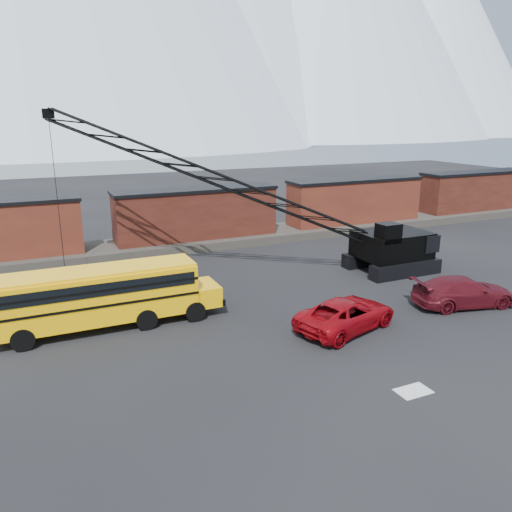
{
  "coord_description": "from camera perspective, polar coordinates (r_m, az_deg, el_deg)",
  "views": [
    {
      "loc": [
        -12.6,
        -17.48,
        10.59
      ],
      "look_at": [
        -1.33,
        7.11,
        3.0
      ],
      "focal_mm": 35.0,
      "sensor_mm": 36.0,
      "label": 1
    }
  ],
  "objects": [
    {
      "name": "red_pickup",
      "position": [
        26.15,
        10.28,
        -6.55
      ],
      "size": [
        6.38,
        4.28,
        1.63
      ],
      "primitive_type": "imported",
      "rotation": [
        0.0,
        0.0,
        1.86
      ],
      "color": "maroon",
      "rests_on": "ground"
    },
    {
      "name": "ground",
      "position": [
        24.01,
        10.18,
        -10.77
      ],
      "size": [
        160.0,
        160.0,
        0.0
      ],
      "primitive_type": "plane",
      "color": "black",
      "rests_on": "ground"
    },
    {
      "name": "maroon_suv",
      "position": [
        31.16,
        22.62,
        -3.78
      ],
      "size": [
        6.3,
        3.6,
        1.72
      ],
      "primitive_type": "imported",
      "rotation": [
        0.0,
        0.0,
        1.36
      ],
      "color": "#510E17",
      "rests_on": "ground"
    },
    {
      "name": "snow_patch",
      "position": [
        21.57,
        17.53,
        -14.5
      ],
      "size": [
        1.4,
        0.9,
        0.02
      ],
      "primitive_type": "cube",
      "color": "silver",
      "rests_on": "ground"
    },
    {
      "name": "school_bus",
      "position": [
        26.72,
        -16.98,
        -4.26
      ],
      "size": [
        11.65,
        2.65,
        3.19
      ],
      "color": "#FFB405",
      "rests_on": "ground"
    },
    {
      "name": "gravel_berm",
      "position": [
        42.69,
        -6.73,
        1.68
      ],
      "size": [
        120.0,
        5.0,
        0.7
      ],
      "primitive_type": "cube",
      "color": "#464039",
      "rests_on": "ground"
    },
    {
      "name": "boxcar_east_far",
      "position": [
        60.07,
        23.82,
        6.86
      ],
      "size": [
        13.7,
        3.1,
        4.17
      ],
      "color": "#551E18",
      "rests_on": "gravel_berm"
    },
    {
      "name": "crawler_crane",
      "position": [
        32.95,
        -3.92,
        8.53
      ],
      "size": [
        24.52,
        9.8,
        11.26
      ],
      "color": "black",
      "rests_on": "ground"
    },
    {
      "name": "boxcar_mid",
      "position": [
        42.17,
        -6.83,
        4.87
      ],
      "size": [
        13.7,
        3.1,
        4.17
      ],
      "color": "#551E18",
      "rests_on": "gravel_berm"
    },
    {
      "name": "boxcar_east_near",
      "position": [
        49.37,
        11.22,
        6.25
      ],
      "size": [
        13.7,
        3.1,
        4.17
      ],
      "color": "#4C1D15",
      "rests_on": "gravel_berm"
    }
  ]
}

